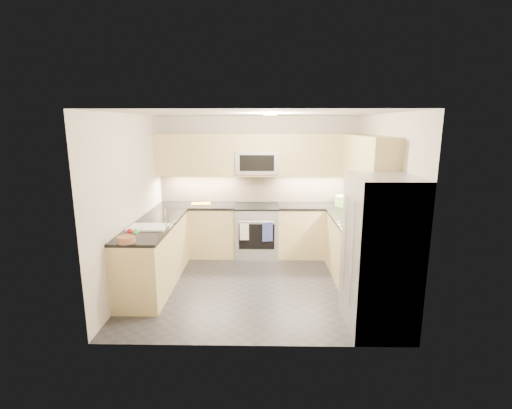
% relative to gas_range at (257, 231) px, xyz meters
% --- Properties ---
extents(floor, '(3.60, 3.20, 0.00)m').
position_rel_gas_range_xyz_m(floor, '(0.00, -1.28, -0.46)').
color(floor, '#27272C').
rests_on(floor, ground).
extents(ceiling, '(3.60, 3.20, 0.02)m').
position_rel_gas_range_xyz_m(ceiling, '(0.00, -1.28, 2.04)').
color(ceiling, beige).
rests_on(ceiling, wall_back).
extents(wall_back, '(3.60, 0.02, 2.50)m').
position_rel_gas_range_xyz_m(wall_back, '(0.00, 0.32, 0.79)').
color(wall_back, beige).
rests_on(wall_back, floor).
extents(wall_front, '(3.60, 0.02, 2.50)m').
position_rel_gas_range_xyz_m(wall_front, '(0.00, -2.88, 0.79)').
color(wall_front, beige).
rests_on(wall_front, floor).
extents(wall_left, '(0.02, 3.20, 2.50)m').
position_rel_gas_range_xyz_m(wall_left, '(-1.80, -1.28, 0.79)').
color(wall_left, beige).
rests_on(wall_left, floor).
extents(wall_right, '(0.02, 3.20, 2.50)m').
position_rel_gas_range_xyz_m(wall_right, '(1.80, -1.28, 0.79)').
color(wall_right, beige).
rests_on(wall_right, floor).
extents(base_cab_back_left, '(1.42, 0.60, 0.90)m').
position_rel_gas_range_xyz_m(base_cab_back_left, '(-1.09, 0.02, -0.01)').
color(base_cab_back_left, '#CEB97C').
rests_on(base_cab_back_left, floor).
extents(base_cab_back_right, '(1.42, 0.60, 0.90)m').
position_rel_gas_range_xyz_m(base_cab_back_right, '(1.09, 0.02, -0.01)').
color(base_cab_back_right, '#CEB97C').
rests_on(base_cab_back_right, floor).
extents(base_cab_right, '(0.60, 1.70, 0.90)m').
position_rel_gas_range_xyz_m(base_cab_right, '(1.50, -1.12, -0.01)').
color(base_cab_right, '#CEB97C').
rests_on(base_cab_right, floor).
extents(base_cab_peninsula, '(0.60, 2.00, 0.90)m').
position_rel_gas_range_xyz_m(base_cab_peninsula, '(-1.50, -1.28, -0.01)').
color(base_cab_peninsula, '#CEB97C').
rests_on(base_cab_peninsula, floor).
extents(countertop_back_left, '(1.42, 0.63, 0.04)m').
position_rel_gas_range_xyz_m(countertop_back_left, '(-1.09, 0.02, 0.47)').
color(countertop_back_left, black).
rests_on(countertop_back_left, base_cab_back_left).
extents(countertop_back_right, '(1.42, 0.63, 0.04)m').
position_rel_gas_range_xyz_m(countertop_back_right, '(1.09, 0.02, 0.47)').
color(countertop_back_right, black).
rests_on(countertop_back_right, base_cab_back_right).
extents(countertop_right, '(0.63, 1.70, 0.04)m').
position_rel_gas_range_xyz_m(countertop_right, '(1.50, -1.12, 0.47)').
color(countertop_right, black).
rests_on(countertop_right, base_cab_right).
extents(countertop_peninsula, '(0.63, 2.00, 0.04)m').
position_rel_gas_range_xyz_m(countertop_peninsula, '(-1.50, -1.28, 0.47)').
color(countertop_peninsula, black).
rests_on(countertop_peninsula, base_cab_peninsula).
extents(upper_cab_back, '(3.60, 0.35, 0.75)m').
position_rel_gas_range_xyz_m(upper_cab_back, '(0.00, 0.15, 1.37)').
color(upper_cab_back, '#CEB97C').
rests_on(upper_cab_back, wall_back).
extents(upper_cab_right, '(0.35, 1.95, 0.75)m').
position_rel_gas_range_xyz_m(upper_cab_right, '(1.62, -1.00, 1.37)').
color(upper_cab_right, '#CEB97C').
rests_on(upper_cab_right, wall_right).
extents(backsplash_back, '(3.60, 0.01, 0.51)m').
position_rel_gas_range_xyz_m(backsplash_back, '(0.00, 0.32, 0.74)').
color(backsplash_back, tan).
rests_on(backsplash_back, wall_back).
extents(backsplash_right, '(0.01, 2.30, 0.51)m').
position_rel_gas_range_xyz_m(backsplash_right, '(1.80, -0.82, 0.74)').
color(backsplash_right, tan).
rests_on(backsplash_right, wall_right).
extents(gas_range, '(0.76, 0.65, 0.91)m').
position_rel_gas_range_xyz_m(gas_range, '(0.00, 0.00, 0.00)').
color(gas_range, '#A3A5AB').
rests_on(gas_range, floor).
extents(range_cooktop, '(0.76, 0.65, 0.03)m').
position_rel_gas_range_xyz_m(range_cooktop, '(0.00, 0.00, 0.46)').
color(range_cooktop, black).
rests_on(range_cooktop, gas_range).
extents(oven_door_glass, '(0.62, 0.02, 0.45)m').
position_rel_gas_range_xyz_m(oven_door_glass, '(0.00, -0.33, -0.01)').
color(oven_door_glass, black).
rests_on(oven_door_glass, gas_range).
extents(oven_handle, '(0.60, 0.02, 0.02)m').
position_rel_gas_range_xyz_m(oven_handle, '(0.00, -0.35, 0.26)').
color(oven_handle, '#B2B5BA').
rests_on(oven_handle, gas_range).
extents(microwave, '(0.76, 0.40, 0.40)m').
position_rel_gas_range_xyz_m(microwave, '(0.00, 0.12, 1.24)').
color(microwave, '#A5A8AD').
rests_on(microwave, upper_cab_back).
extents(microwave_door, '(0.60, 0.01, 0.28)m').
position_rel_gas_range_xyz_m(microwave_door, '(0.00, -0.08, 1.24)').
color(microwave_door, black).
rests_on(microwave_door, microwave).
extents(refrigerator, '(0.70, 0.90, 1.80)m').
position_rel_gas_range_xyz_m(refrigerator, '(1.45, -2.43, 0.45)').
color(refrigerator, '#A2A3AA').
rests_on(refrigerator, floor).
extents(fridge_handle_left, '(0.02, 0.02, 1.20)m').
position_rel_gas_range_xyz_m(fridge_handle_left, '(1.08, -2.61, 0.49)').
color(fridge_handle_left, '#B2B5BA').
rests_on(fridge_handle_left, refrigerator).
extents(fridge_handle_right, '(0.02, 0.02, 1.20)m').
position_rel_gas_range_xyz_m(fridge_handle_right, '(1.08, -2.25, 0.49)').
color(fridge_handle_right, '#B2B5BA').
rests_on(fridge_handle_right, refrigerator).
extents(sink_basin, '(0.52, 0.38, 0.16)m').
position_rel_gas_range_xyz_m(sink_basin, '(-1.50, -1.53, 0.42)').
color(sink_basin, white).
rests_on(sink_basin, base_cab_peninsula).
extents(faucet, '(0.03, 0.03, 0.28)m').
position_rel_gas_range_xyz_m(faucet, '(-1.24, -1.53, 0.62)').
color(faucet, silver).
rests_on(faucet, countertop_peninsula).
extents(utensil_bowl, '(0.40, 0.40, 0.18)m').
position_rel_gas_range_xyz_m(utensil_bowl, '(1.54, -0.04, 0.57)').
color(utensil_bowl, '#70BA4F').
rests_on(utensil_bowl, countertop_back_right).
extents(cutting_board, '(0.38, 0.29, 0.01)m').
position_rel_gas_range_xyz_m(cutting_board, '(-1.02, 0.08, 0.49)').
color(cutting_board, orange).
rests_on(cutting_board, countertop_back_left).
extents(fruit_basket, '(0.26, 0.26, 0.08)m').
position_rel_gas_range_xyz_m(fruit_basket, '(-1.56, -2.18, 0.53)').
color(fruit_basket, '#986547').
rests_on(fruit_basket, countertop_peninsula).
extents(fruit_apple, '(0.07, 0.07, 0.07)m').
position_rel_gas_range_xyz_m(fruit_apple, '(-1.55, -2.07, 0.60)').
color(fruit_apple, '#B4141A').
rests_on(fruit_apple, fruit_basket).
extents(fruit_pear, '(0.08, 0.08, 0.08)m').
position_rel_gas_range_xyz_m(fruit_pear, '(-1.47, -2.10, 0.60)').
color(fruit_pear, '#4BB054').
rests_on(fruit_pear, fruit_basket).
extents(dish_towel_check, '(0.16, 0.01, 0.30)m').
position_rel_gas_range_xyz_m(dish_towel_check, '(-0.21, -0.37, 0.10)').
color(dish_towel_check, white).
rests_on(dish_towel_check, oven_handle).
extents(dish_towel_blue, '(0.18, 0.05, 0.34)m').
position_rel_gas_range_xyz_m(dish_towel_blue, '(0.19, -0.37, 0.10)').
color(dish_towel_blue, navy).
rests_on(dish_towel_blue, oven_handle).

